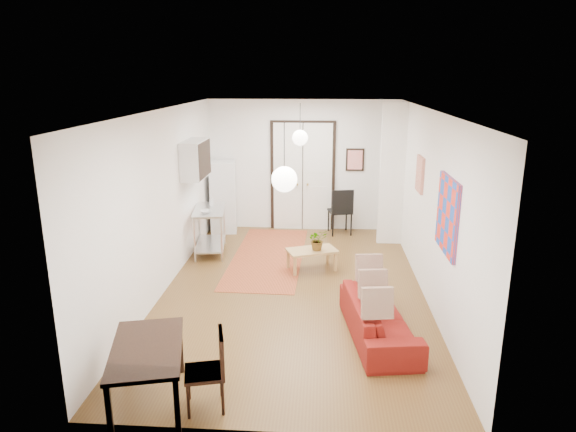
# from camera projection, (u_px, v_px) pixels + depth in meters

# --- Properties ---
(floor) EXTENTS (7.00, 7.00, 0.00)m
(floor) POSITION_uv_depth(u_px,v_px,m) (294.00, 289.00, 8.45)
(floor) COLOR brown
(floor) RESTS_ON ground
(ceiling) EXTENTS (4.20, 7.00, 0.02)m
(ceiling) POSITION_uv_depth(u_px,v_px,m) (294.00, 110.00, 7.67)
(ceiling) COLOR white
(ceiling) RESTS_ON wall_back
(wall_back) EXTENTS (4.20, 0.02, 2.90)m
(wall_back) POSITION_uv_depth(u_px,v_px,m) (303.00, 166.00, 11.43)
(wall_back) COLOR white
(wall_back) RESTS_ON floor
(wall_front) EXTENTS (4.20, 0.02, 2.90)m
(wall_front) POSITION_uv_depth(u_px,v_px,m) (272.00, 297.00, 4.70)
(wall_front) COLOR white
(wall_front) RESTS_ON floor
(wall_left) EXTENTS (0.02, 7.00, 2.90)m
(wall_left) POSITION_uv_depth(u_px,v_px,m) (163.00, 202.00, 8.20)
(wall_left) COLOR white
(wall_left) RESTS_ON floor
(wall_right) EXTENTS (0.02, 7.00, 2.90)m
(wall_right) POSITION_uv_depth(u_px,v_px,m) (429.00, 206.00, 7.92)
(wall_right) COLOR white
(wall_right) RESTS_ON floor
(double_doors) EXTENTS (1.44, 0.06, 2.50)m
(double_doors) POSITION_uv_depth(u_px,v_px,m) (303.00, 177.00, 11.45)
(double_doors) COLOR white
(double_doors) RESTS_ON wall_back
(stub_partition) EXTENTS (0.50, 0.10, 2.90)m
(stub_partition) POSITION_uv_depth(u_px,v_px,m) (392.00, 175.00, 10.39)
(stub_partition) COLOR white
(stub_partition) RESTS_ON floor
(wall_cabinet) EXTENTS (0.35, 1.00, 0.70)m
(wall_cabinet) POSITION_uv_depth(u_px,v_px,m) (195.00, 159.00, 9.51)
(wall_cabinet) COLOR silver
(wall_cabinet) RESTS_ON wall_left
(painting_popart) EXTENTS (0.05, 1.00, 1.00)m
(painting_popart) POSITION_uv_depth(u_px,v_px,m) (448.00, 215.00, 6.67)
(painting_popart) COLOR red
(painting_popart) RESTS_ON wall_right
(painting_abstract) EXTENTS (0.05, 0.50, 0.60)m
(painting_abstract) POSITION_uv_depth(u_px,v_px,m) (420.00, 174.00, 8.60)
(painting_abstract) COLOR beige
(painting_abstract) RESTS_ON wall_right
(poster_back) EXTENTS (0.40, 0.03, 0.50)m
(poster_back) POSITION_uv_depth(u_px,v_px,m) (355.00, 160.00, 11.28)
(poster_back) COLOR red
(poster_back) RESTS_ON wall_back
(print_left) EXTENTS (0.03, 0.44, 0.54)m
(print_left) POSITION_uv_depth(u_px,v_px,m) (194.00, 152.00, 9.99)
(print_left) COLOR brown
(print_left) RESTS_ON wall_left
(pendant_back) EXTENTS (0.30, 0.30, 0.80)m
(pendant_back) POSITION_uv_depth(u_px,v_px,m) (300.00, 138.00, 9.77)
(pendant_back) COLOR silver
(pendant_back) RESTS_ON ceiling
(pendant_front) EXTENTS (0.30, 0.30, 0.80)m
(pendant_front) POSITION_uv_depth(u_px,v_px,m) (284.00, 179.00, 5.92)
(pendant_front) COLOR silver
(pendant_front) RESTS_ON ceiling
(kilim_rug) EXTENTS (1.41, 3.55, 0.01)m
(kilim_rug) POSITION_uv_depth(u_px,v_px,m) (268.00, 256.00, 9.96)
(kilim_rug) COLOR #B34E2C
(kilim_rug) RESTS_ON floor
(sofa) EXTENTS (0.99, 1.97, 0.55)m
(sofa) POSITION_uv_depth(u_px,v_px,m) (379.00, 318.00, 6.86)
(sofa) COLOR maroon
(sofa) RESTS_ON floor
(coffee_table) EXTENTS (0.98, 0.77, 0.39)m
(coffee_table) POSITION_uv_depth(u_px,v_px,m) (312.00, 252.00, 9.21)
(coffee_table) COLOR tan
(coffee_table) RESTS_ON floor
(potted_plant) EXTENTS (0.40, 0.42, 0.38)m
(potted_plant) POSITION_uv_depth(u_px,v_px,m) (318.00, 240.00, 9.14)
(potted_plant) COLOR #3F6A30
(potted_plant) RESTS_ON coffee_table
(kitchen_counter) EXTENTS (0.74, 1.23, 0.89)m
(kitchen_counter) POSITION_uv_depth(u_px,v_px,m) (210.00, 225.00, 10.05)
(kitchen_counter) COLOR silver
(kitchen_counter) RESTS_ON floor
(bowl) EXTENTS (0.26, 0.26, 0.05)m
(bowl) POSITION_uv_depth(u_px,v_px,m) (206.00, 212.00, 9.67)
(bowl) COLOR silver
(bowl) RESTS_ON kitchen_counter
(soap_bottle) EXTENTS (0.11, 0.11, 0.18)m
(soap_bottle) POSITION_uv_depth(u_px,v_px,m) (212.00, 201.00, 10.18)
(soap_bottle) COLOR teal
(soap_bottle) RESTS_ON kitchen_counter
(fridge) EXTENTS (0.63, 0.63, 1.59)m
(fridge) POSITION_uv_depth(u_px,v_px,m) (223.00, 197.00, 11.38)
(fridge) COLOR silver
(fridge) RESTS_ON floor
(dining_table) EXTENTS (0.99, 1.38, 0.69)m
(dining_table) POSITION_uv_depth(u_px,v_px,m) (147.00, 353.00, 5.35)
(dining_table) COLOR black
(dining_table) RESTS_ON floor
(dining_chair_near) EXTENTS (0.49, 0.62, 0.86)m
(dining_chair_near) POSITION_uv_depth(u_px,v_px,m) (206.00, 361.00, 5.42)
(dining_chair_near) COLOR #3C1D13
(dining_chair_near) RESTS_ON floor
(dining_chair_far) EXTENTS (0.49, 0.62, 0.86)m
(dining_chair_far) POSITION_uv_depth(u_px,v_px,m) (206.00, 361.00, 5.42)
(dining_chair_far) COLOR #3C1D13
(dining_chair_far) RESTS_ON floor
(black_side_chair) EXTENTS (0.56, 0.57, 1.03)m
(black_side_chair) POSITION_uv_depth(u_px,v_px,m) (340.00, 206.00, 11.36)
(black_side_chair) COLOR black
(black_side_chair) RESTS_ON floor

